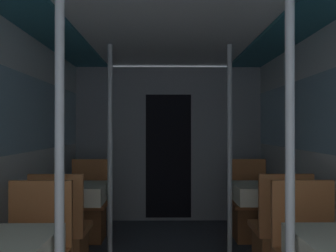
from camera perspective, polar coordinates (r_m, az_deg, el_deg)
name	(u,v)px	position (r m, az deg, el deg)	size (l,w,h in m)	color
wall_left	(13,148)	(3.41, -22.53, -3.11)	(0.05, 6.48, 2.17)	silver
wall_right	(328,148)	(3.45, 23.18, -3.07)	(0.05, 6.48, 2.17)	silver
ceiling_panel	(171,21)	(3.29, 0.48, 15.69)	(2.67, 6.48, 0.07)	white
bulkhead_far	(168,144)	(5.32, 0.06, -2.75)	(2.61, 0.09, 2.17)	gray
support_pole_left_0	(59,170)	(2.08, -16.21, -6.42)	(0.05, 0.05, 2.17)	silver
dining_table_left_1	(77,196)	(4.01, -13.76, -10.38)	(0.59, 0.59, 0.73)	#4C4C51
chair_left_near_1	(62,245)	(3.56, -15.90, -17.06)	(0.46, 0.46, 0.92)	#9C5B31
chair_left_far_1	(88,215)	(4.60, -12.15, -13.19)	(0.46, 0.46, 0.92)	#9C5B31
support_pole_left_1	(110,150)	(3.89, -8.83, -3.57)	(0.05, 0.05, 2.17)	silver
support_pole_right_0	(290,170)	(2.12, 18.09, -6.32)	(0.05, 0.05, 2.17)	silver
dining_table_right_1	(263,196)	(4.03, 14.25, -10.31)	(0.59, 0.59, 0.73)	#4C4C51
chair_right_near_1	(279,244)	(3.59, 16.62, -16.91)	(0.46, 0.46, 0.92)	#9C5B31
chair_right_far_1	(250,215)	(4.62, 12.45, -13.12)	(0.46, 0.46, 0.92)	#9C5B31
support_pole_right_1	(230,150)	(3.90, 9.38, -3.56)	(0.05, 0.05, 2.17)	silver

